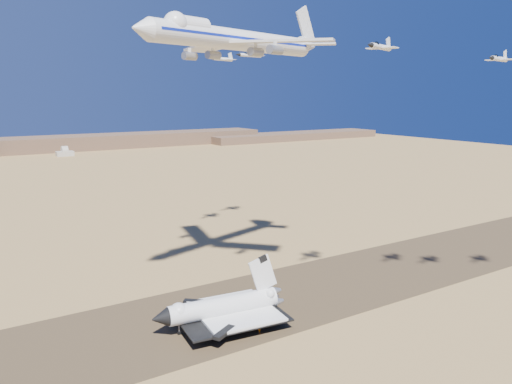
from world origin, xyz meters
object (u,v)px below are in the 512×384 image
shuttle (222,309)px  crew_a (244,326)px  chase_jet_f (250,55)px  carrier_747 (233,39)px  chase_jet_e (222,59)px  crew_b (260,330)px  chase_jet_b (499,59)px  crew_c (255,328)px  chase_jet_a (380,47)px

shuttle → crew_a: size_ratio=23.25×
crew_a → chase_jet_f: chase_jet_f is taller
carrier_747 → crew_a: bearing=-131.4°
chase_jet_e → chase_jet_f: chase_jet_f is taller
crew_b → chase_jet_b: size_ratio=0.13×
carrier_747 → crew_c: bearing=-125.5°
chase_jet_e → crew_c: bearing=-135.2°
chase_jet_b → chase_jet_f: bearing=82.5°
crew_b → chase_jet_b: (65.86, -27.22, 79.99)m
chase_jet_a → chase_jet_f: 99.70m
crew_a → crew_b: bearing=-151.4°
chase_jet_e → crew_b: bearing=-134.5°
shuttle → chase_jet_b: (72.84, -37.84, 75.36)m
chase_jet_a → crew_a: bearing=138.6°
crew_b → chase_jet_f: bearing=-49.4°
crew_c → chase_jet_e: bearing=-81.5°
carrier_747 → crew_b: (-9.80, -32.13, -87.63)m
chase_jet_a → chase_jet_b: 35.08m
crew_a → chase_jet_e: chase_jet_e is taller
shuttle → chase_jet_a: 91.95m
chase_jet_b → crew_c: bearing=141.4°
carrier_747 → crew_b: size_ratio=45.65×
chase_jet_a → chase_jet_b: chase_jet_a is taller
shuttle → crew_a: 8.45m
crew_a → crew_c: 3.55m
crew_a → chase_jet_e: (34.69, 75.92, 85.02)m
carrier_747 → chase_jet_f: bearing=36.9°
crew_a → crew_b: (2.36, -5.30, 0.03)m
crew_c → chase_jet_e: (32.46, 78.68, 85.11)m
crew_b → crew_c: 2.55m
chase_jet_b → chase_jet_e: (-33.54, 108.44, 5.00)m
carrier_747 → chase_jet_a: 48.71m
shuttle → chase_jet_e: 113.96m
crew_c → chase_jet_f: 134.53m
chase_jet_f → crew_b: bearing=-129.9°
chase_jet_b → chase_jet_e: 113.62m
crew_a → chase_jet_b: 110.07m
carrier_747 → chase_jet_e: carrier_747 is taller
chase_jet_a → chase_jet_f: size_ratio=0.98×
crew_b → chase_jet_e: bearing=-41.1°
chase_jet_b → carrier_747: bearing=119.1°
carrier_747 → crew_c: size_ratio=52.11×
crew_b → crew_c: (-0.14, 2.54, -0.12)m
carrier_747 → chase_jet_a: carrier_747 is taller
shuttle → crew_b: size_ratio=22.47×
shuttle → carrier_747: size_ratio=0.49×
shuttle → chase_jet_b: chase_jet_b is taller
crew_c → chase_jet_f: (52.09, 87.41, 88.00)m
crew_a → chase_jet_f: (54.32, 84.65, 87.91)m
crew_b → chase_jet_b: 107.13m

